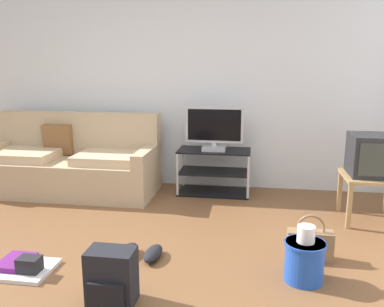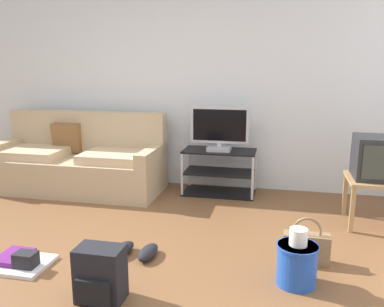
{
  "view_description": "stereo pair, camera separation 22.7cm",
  "coord_description": "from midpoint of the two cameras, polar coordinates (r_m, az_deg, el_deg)",
  "views": [
    {
      "loc": [
        1.11,
        -2.52,
        1.52
      ],
      "look_at": [
        0.54,
        1.09,
        0.7
      ],
      "focal_mm": 37.94,
      "sensor_mm": 36.0,
      "label": 1
    },
    {
      "loc": [
        1.33,
        -2.48,
        1.52
      ],
      "look_at": [
        0.54,
        1.09,
        0.7
      ],
      "focal_mm": 37.94,
      "sensor_mm": 36.0,
      "label": 2
    }
  ],
  "objects": [
    {
      "name": "crt_tv",
      "position": [
        4.2,
        26.14,
        -0.54
      ],
      "size": [
        0.43,
        0.43,
        0.4
      ],
      "color": "#232326",
      "rests_on": "side_table"
    },
    {
      "name": "backpack",
      "position": [
        2.78,
        -10.4,
        -16.44
      ],
      "size": [
        0.3,
        0.27,
        0.37
      ],
      "rotation": [
        0.0,
        0.0,
        0.03
      ],
      "color": "black",
      "rests_on": "ground_plane"
    },
    {
      "name": "handbag",
      "position": [
        3.37,
        17.67,
        -12.39
      ],
      "size": [
        0.35,
        0.13,
        0.37
      ],
      "rotation": [
        0.0,
        0.0,
        0.47
      ],
      "color": "olive",
      "rests_on": "ground_plane"
    },
    {
      "name": "couch",
      "position": [
        5.1,
        -14.37,
        -1.2
      ],
      "size": [
        2.04,
        0.84,
        0.93
      ],
      "color": "tan",
      "rests_on": "ground_plane"
    },
    {
      "name": "floor_tray",
      "position": [
        3.42,
        -21.21,
        -13.94
      ],
      "size": [
        0.43,
        0.37,
        0.14
      ],
      "color": "silver",
      "rests_on": "ground_plane"
    },
    {
      "name": "side_table",
      "position": [
        4.24,
        25.84,
        -4.15
      ],
      "size": [
        0.52,
        0.52,
        0.46
      ],
      "color": "#9E7A4C",
      "rests_on": "ground_plane"
    },
    {
      "name": "cleaning_bucket",
      "position": [
        3.03,
        16.69,
        -14.33
      ],
      "size": [
        0.29,
        0.29,
        0.41
      ],
      "color": "blue",
      "rests_on": "ground_plane"
    },
    {
      "name": "wall_back",
      "position": [
        5.1,
        -1.42,
        10.7
      ],
      "size": [
        9.0,
        0.1,
        2.7
      ],
      "primitive_type": "cube",
      "color": "silver",
      "rests_on": "ground_plane"
    },
    {
      "name": "sneakers_pair",
      "position": [
        3.36,
        -6.07,
        -13.48
      ],
      "size": [
        0.39,
        0.31,
        0.09
      ],
      "color": "black",
      "rests_on": "ground_plane"
    },
    {
      "name": "flat_tv",
      "position": [
        4.67,
        5.28,
        3.42
      ],
      "size": [
        0.67,
        0.22,
        0.51
      ],
      "color": "#B2B2B7",
      "rests_on": "tv_stand"
    },
    {
      "name": "ground_plane",
      "position": [
        3.18,
        -12.38,
        -16.48
      ],
      "size": [
        9.0,
        9.8,
        0.02
      ],
      "primitive_type": "cube",
      "color": "brown"
    },
    {
      "name": "tv_stand",
      "position": [
        4.8,
        5.19,
        -2.61
      ],
      "size": [
        0.84,
        0.43,
        0.53
      ],
      "color": "black",
      "rests_on": "ground_plane"
    }
  ]
}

